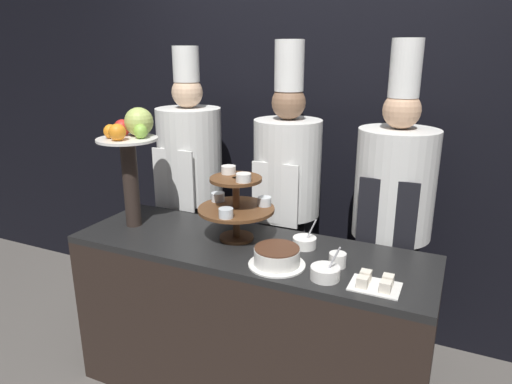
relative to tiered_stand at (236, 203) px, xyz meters
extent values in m
cube|color=black|center=(0.09, 0.86, 0.33)|extent=(10.00, 0.06, 2.80)
cube|color=black|center=(0.09, -0.05, -0.65)|extent=(1.80, 0.58, 0.84)
cube|color=black|center=(0.09, -0.05, -0.21)|extent=(1.80, 0.58, 0.03)
cylinder|color=brown|center=(0.00, 0.00, -0.19)|extent=(0.17, 0.17, 0.02)
cylinder|color=brown|center=(0.00, 0.00, -0.03)|extent=(0.04, 0.04, 0.33)
cylinder|color=brown|center=(0.00, 0.00, -0.04)|extent=(0.39, 0.39, 0.02)
cylinder|color=brown|center=(0.00, 0.00, 0.12)|extent=(0.26, 0.26, 0.02)
cylinder|color=silver|center=(0.02, -0.14, -0.01)|extent=(0.07, 0.07, 0.04)
cylinder|color=gold|center=(0.02, -0.14, -0.01)|extent=(0.06, 0.06, 0.03)
cylinder|color=silver|center=(0.11, 0.09, -0.01)|extent=(0.07, 0.07, 0.04)
cylinder|color=beige|center=(0.11, 0.09, -0.01)|extent=(0.06, 0.06, 0.03)
cylinder|color=silver|center=(-0.14, 0.05, -0.01)|extent=(0.07, 0.07, 0.04)
cylinder|color=red|center=(-0.14, 0.05, -0.01)|extent=(0.06, 0.06, 0.03)
cylinder|color=white|center=(0.07, -0.05, 0.15)|extent=(0.07, 0.07, 0.04)
cylinder|color=white|center=(-0.07, 0.05, 0.15)|extent=(0.07, 0.07, 0.04)
cylinder|color=#2D231E|center=(-0.60, -0.07, 0.04)|extent=(0.08, 0.08, 0.47)
cylinder|color=white|center=(-0.60, -0.07, 0.28)|extent=(0.32, 0.32, 0.01)
sphere|color=#84B742|center=(-0.53, -0.05, 0.33)|extent=(0.07, 0.07, 0.07)
sphere|color=#ADC160|center=(-0.58, 0.01, 0.37)|extent=(0.15, 0.15, 0.15)
sphere|color=red|center=(-0.67, -0.02, 0.33)|extent=(0.09, 0.09, 0.09)
sphere|color=orange|center=(-0.67, -0.11, 0.33)|extent=(0.07, 0.07, 0.07)
sphere|color=orange|center=(-0.59, -0.14, 0.33)|extent=(0.09, 0.09, 0.09)
cylinder|color=white|center=(0.30, -0.19, -0.19)|extent=(0.26, 0.26, 0.01)
cylinder|color=white|center=(0.30, -0.19, -0.15)|extent=(0.21, 0.21, 0.07)
cylinder|color=#472819|center=(0.30, -0.19, -0.11)|extent=(0.20, 0.20, 0.01)
cylinder|color=white|center=(0.55, -0.09, -0.16)|extent=(0.08, 0.08, 0.06)
cube|color=white|center=(0.74, -0.21, -0.19)|extent=(0.20, 0.15, 0.01)
cube|color=silver|center=(0.70, -0.24, -0.17)|extent=(0.04, 0.04, 0.04)
cube|color=silver|center=(0.79, -0.24, -0.17)|extent=(0.04, 0.04, 0.04)
cube|color=silver|center=(0.70, -0.18, -0.17)|extent=(0.04, 0.04, 0.04)
cube|color=silver|center=(0.79, -0.18, -0.17)|extent=(0.04, 0.04, 0.04)
cylinder|color=white|center=(0.53, -0.22, -0.17)|extent=(0.13, 0.13, 0.05)
cylinder|color=#BCBCC1|center=(0.57, -0.22, -0.10)|extent=(0.05, 0.01, 0.11)
cylinder|color=white|center=(0.35, 0.05, -0.17)|extent=(0.12, 0.12, 0.05)
cylinder|color=#BCBCC1|center=(0.38, 0.05, -0.10)|extent=(0.05, 0.01, 0.11)
cube|color=#28282D|center=(-0.57, 0.47, -0.63)|extent=(0.30, 0.17, 0.87)
cylinder|color=silver|center=(-0.57, 0.47, 0.09)|extent=(0.40, 0.40, 0.59)
cube|color=white|center=(-0.57, 0.28, -0.02)|extent=(0.28, 0.01, 0.38)
sphere|color=#DBB28E|center=(-0.57, 0.47, 0.48)|extent=(0.19, 0.19, 0.19)
cylinder|color=white|center=(-0.57, 0.47, 0.65)|extent=(0.16, 0.16, 0.21)
cube|color=#28282D|center=(0.09, 0.47, -0.63)|extent=(0.29, 0.16, 0.87)
cylinder|color=silver|center=(0.09, 0.47, 0.08)|extent=(0.39, 0.39, 0.55)
cube|color=white|center=(0.09, 0.29, -0.03)|extent=(0.27, 0.01, 0.36)
sphere|color=#846047|center=(0.09, 0.47, 0.45)|extent=(0.19, 0.19, 0.19)
cylinder|color=white|center=(0.09, 0.47, 0.65)|extent=(0.16, 0.16, 0.27)
cube|color=black|center=(0.69, 0.47, -0.65)|extent=(0.31, 0.17, 0.84)
cylinder|color=silver|center=(0.69, 0.47, 0.06)|extent=(0.41, 0.41, 0.58)
cube|color=black|center=(0.69, 0.28, -0.06)|extent=(0.29, 0.01, 0.37)
sphere|color=tan|center=(0.69, 0.47, 0.44)|extent=(0.19, 0.19, 0.19)
cylinder|color=white|center=(0.69, 0.47, 0.64)|extent=(0.15, 0.15, 0.28)
camera|label=1|loc=(1.00, -1.92, 0.72)|focal=32.00mm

